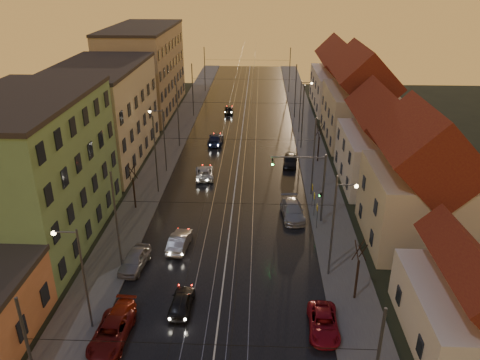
# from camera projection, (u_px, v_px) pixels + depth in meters

# --- Properties ---
(ground) EXTENTS (160.00, 160.00, 0.00)m
(ground) POSITION_uv_depth(u_px,v_px,m) (214.00, 353.00, 30.76)
(ground) COLOR black
(ground) RESTS_ON ground
(road) EXTENTS (16.00, 120.00, 0.04)m
(road) POSITION_uv_depth(u_px,v_px,m) (240.00, 145.00, 67.18)
(road) COLOR black
(road) RESTS_ON ground
(sidewalk_left) EXTENTS (4.00, 120.00, 0.15)m
(sidewalk_left) POSITION_uv_depth(u_px,v_px,m) (171.00, 144.00, 67.55)
(sidewalk_left) COLOR #4C4C4C
(sidewalk_left) RESTS_ON ground
(sidewalk_right) EXTENTS (4.00, 120.00, 0.15)m
(sidewalk_right) POSITION_uv_depth(u_px,v_px,m) (310.00, 146.00, 66.76)
(sidewalk_right) COLOR #4C4C4C
(sidewalk_right) RESTS_ON ground
(tram_rail_0) EXTENTS (0.06, 120.00, 0.03)m
(tram_rail_0) POSITION_uv_depth(u_px,v_px,m) (225.00, 145.00, 67.25)
(tram_rail_0) COLOR gray
(tram_rail_0) RESTS_ON road
(tram_rail_1) EXTENTS (0.06, 120.00, 0.03)m
(tram_rail_1) POSITION_uv_depth(u_px,v_px,m) (235.00, 145.00, 67.20)
(tram_rail_1) COLOR gray
(tram_rail_1) RESTS_ON road
(tram_rail_2) EXTENTS (0.06, 120.00, 0.03)m
(tram_rail_2) POSITION_uv_depth(u_px,v_px,m) (246.00, 145.00, 67.14)
(tram_rail_2) COLOR gray
(tram_rail_2) RESTS_ON road
(tram_rail_3) EXTENTS (0.06, 120.00, 0.03)m
(tram_rail_3) POSITION_uv_depth(u_px,v_px,m) (256.00, 145.00, 67.08)
(tram_rail_3) COLOR gray
(tram_rail_3) RESTS_ON road
(apartment_left_1) EXTENTS (10.00, 18.00, 13.00)m
(apartment_left_1) POSITION_uv_depth(u_px,v_px,m) (31.00, 174.00, 41.53)
(apartment_left_1) COLOR #6E9D63
(apartment_left_1) RESTS_ON ground
(apartment_left_2) EXTENTS (10.00, 20.00, 12.00)m
(apartment_left_2) POSITION_uv_depth(u_px,v_px,m) (102.00, 115.00, 59.95)
(apartment_left_2) COLOR beige
(apartment_left_2) RESTS_ON ground
(apartment_left_3) EXTENTS (10.00, 24.00, 14.00)m
(apartment_left_3) POSITION_uv_depth(u_px,v_px,m) (144.00, 70.00, 81.39)
(apartment_left_3) COLOR #968061
(apartment_left_3) RESTS_ON ground
(house_right_0) EXTENTS (8.16, 10.20, 5.80)m
(house_right_0) POSITION_uv_depth(u_px,v_px,m) (474.00, 305.00, 30.71)
(house_right_0) COLOR silver
(house_right_0) RESTS_ON ground
(house_right_1) EXTENTS (8.67, 10.20, 10.80)m
(house_right_1) POSITION_uv_depth(u_px,v_px,m) (419.00, 187.00, 41.51)
(house_right_1) COLOR beige
(house_right_1) RESTS_ON ground
(house_right_2) EXTENTS (9.18, 12.24, 9.20)m
(house_right_2) POSITION_uv_depth(u_px,v_px,m) (383.00, 145.00, 53.68)
(house_right_2) COLOR silver
(house_right_2) RESTS_ON ground
(house_right_3) EXTENTS (9.18, 14.28, 11.50)m
(house_right_3) POSITION_uv_depth(u_px,v_px,m) (360.00, 102.00, 66.86)
(house_right_3) COLOR beige
(house_right_3) RESTS_ON ground
(house_right_4) EXTENTS (9.18, 16.32, 10.00)m
(house_right_4) POSITION_uv_depth(u_px,v_px,m) (340.00, 80.00, 83.57)
(house_right_4) COLOR silver
(house_right_4) RESTS_ON ground
(catenary_pole_l_1) EXTENTS (0.16, 0.16, 9.00)m
(catenary_pole_l_1) POSITION_uv_depth(u_px,v_px,m) (117.00, 223.00, 37.45)
(catenary_pole_l_1) COLOR #595B60
(catenary_pole_l_1) RESTS_ON ground
(catenary_pole_r_1) EXTENTS (0.16, 0.16, 9.00)m
(catenary_pole_r_1) POSITION_uv_depth(u_px,v_px,m) (333.00, 228.00, 36.77)
(catenary_pole_r_1) COLOR #595B60
(catenary_pole_r_1) RESTS_ON ground
(catenary_pole_l_2) EXTENTS (0.16, 0.16, 9.00)m
(catenary_pole_l_2) POSITION_uv_depth(u_px,v_px,m) (156.00, 155.00, 51.11)
(catenary_pole_l_2) COLOR #595B60
(catenary_pole_l_2) RESTS_ON ground
(catenary_pole_r_2) EXTENTS (0.16, 0.16, 9.00)m
(catenary_pole_r_2) POSITION_uv_depth(u_px,v_px,m) (313.00, 158.00, 50.43)
(catenary_pole_r_2) COLOR #595B60
(catenary_pole_r_2) RESTS_ON ground
(catenary_pole_l_3) EXTENTS (0.16, 0.16, 9.00)m
(catenary_pole_l_3) POSITION_uv_depth(u_px,v_px,m) (178.00, 116.00, 64.77)
(catenary_pole_l_3) COLOR #595B60
(catenary_pole_l_3) RESTS_ON ground
(catenary_pole_r_3) EXTENTS (0.16, 0.16, 9.00)m
(catenary_pole_r_3) POSITION_uv_depth(u_px,v_px,m) (303.00, 118.00, 64.09)
(catenary_pole_r_3) COLOR #595B60
(catenary_pole_r_3) RESTS_ON ground
(catenary_pole_l_4) EXTENTS (0.16, 0.16, 9.00)m
(catenary_pole_l_4) POSITION_uv_depth(u_px,v_px,m) (193.00, 91.00, 78.43)
(catenary_pole_l_4) COLOR #595B60
(catenary_pole_l_4) RESTS_ON ground
(catenary_pole_r_4) EXTENTS (0.16, 0.16, 9.00)m
(catenary_pole_r_4) POSITION_uv_depth(u_px,v_px,m) (295.00, 92.00, 77.75)
(catenary_pole_r_4) COLOR #595B60
(catenary_pole_r_4) RESTS_ON ground
(catenary_pole_l_5) EXTENTS (0.16, 0.16, 9.00)m
(catenary_pole_l_5) POSITION_uv_depth(u_px,v_px,m) (205.00, 70.00, 94.82)
(catenary_pole_l_5) COLOR #595B60
(catenary_pole_l_5) RESTS_ON ground
(catenary_pole_r_5) EXTENTS (0.16, 0.16, 9.00)m
(catenary_pole_r_5) POSITION_uv_depth(u_px,v_px,m) (290.00, 70.00, 94.14)
(catenary_pole_r_5) COLOR #595B60
(catenary_pole_r_5) RESTS_ON ground
(street_lamp_0) EXTENTS (1.75, 0.32, 8.00)m
(street_lamp_0) POSITION_uv_depth(u_px,v_px,m) (79.00, 270.00, 30.93)
(street_lamp_0) COLOR #595B60
(street_lamp_0) RESTS_ON ground
(street_lamp_1) EXTENTS (1.75, 0.32, 8.00)m
(street_lamp_1) POSITION_uv_depth(u_px,v_px,m) (338.00, 218.00, 37.50)
(street_lamp_1) COLOR #595B60
(street_lamp_1) RESTS_ON ground
(street_lamp_2) EXTENTS (1.75, 0.32, 8.00)m
(street_lamp_2) POSITION_uv_depth(u_px,v_px,m) (162.00, 134.00, 56.43)
(street_lamp_2) COLOR #595B60
(street_lamp_2) RESTS_ON ground
(street_lamp_3) EXTENTS (1.75, 0.32, 8.00)m
(street_lamp_3) POSITION_uv_depth(u_px,v_px,m) (302.00, 102.00, 70.28)
(street_lamp_3) COLOR #595B60
(street_lamp_3) RESTS_ON ground
(traffic_light_mast) EXTENTS (5.30, 0.32, 7.20)m
(traffic_light_mast) POSITION_uv_depth(u_px,v_px,m) (313.00, 180.00, 44.95)
(traffic_light_mast) COLOR #595B60
(traffic_light_mast) RESTS_ON ground
(bare_tree_0) EXTENTS (1.09, 1.09, 5.11)m
(bare_tree_0) POSITION_uv_depth(u_px,v_px,m) (134.00, 187.00, 48.35)
(bare_tree_0) COLOR black
(bare_tree_0) RESTS_ON ground
(bare_tree_1) EXTENTS (1.09, 1.09, 5.11)m
(bare_tree_1) POSITION_uv_depth(u_px,v_px,m) (358.00, 272.00, 34.80)
(bare_tree_1) COLOR black
(bare_tree_1) RESTS_ON ground
(bare_tree_2) EXTENTS (1.09, 1.09, 5.11)m
(bare_tree_2) POSITION_uv_depth(u_px,v_px,m) (319.00, 144.00, 60.29)
(bare_tree_2) COLOR black
(bare_tree_2) RESTS_ON ground
(driving_car_0) EXTENTS (1.70, 3.94, 1.33)m
(driving_car_0) POSITION_uv_depth(u_px,v_px,m) (182.00, 302.00, 34.51)
(driving_car_0) COLOR black
(driving_car_0) RESTS_ON ground
(driving_car_1) EXTENTS (1.91, 4.47, 1.43)m
(driving_car_1) POSITION_uv_depth(u_px,v_px,m) (180.00, 241.00, 42.13)
(driving_car_1) COLOR gray
(driving_car_1) RESTS_ON ground
(driving_car_2) EXTENTS (2.64, 4.78, 1.27)m
(driving_car_2) POSITION_uv_depth(u_px,v_px,m) (204.00, 173.00, 56.46)
(driving_car_2) COLOR silver
(driving_car_2) RESTS_ON ground
(driving_car_3) EXTENTS (2.06, 5.06, 1.47)m
(driving_car_3) POSITION_uv_depth(u_px,v_px,m) (216.00, 139.00, 67.49)
(driving_car_3) COLOR #162042
(driving_car_3) RESTS_ON ground
(driving_car_4) EXTENTS (1.73, 3.86, 1.29)m
(driving_car_4) POSITION_uv_depth(u_px,v_px,m) (229.00, 110.00, 81.93)
(driving_car_4) COLOR black
(driving_car_4) RESTS_ON ground
(parked_left_1) EXTENTS (2.38, 4.86, 1.33)m
(parked_left_1) POSITION_uv_depth(u_px,v_px,m) (111.00, 333.00, 31.51)
(parked_left_1) COLOR #601110
(parked_left_1) RESTS_ON ground
(parked_left_2) EXTENTS (2.03, 4.43, 1.25)m
(parked_left_2) POSITION_uv_depth(u_px,v_px,m) (118.00, 321.00, 32.68)
(parked_left_2) COLOR #A12510
(parked_left_2) RESTS_ON ground
(parked_left_3) EXTENTS (2.29, 4.54, 1.48)m
(parked_left_3) POSITION_uv_depth(u_px,v_px,m) (135.00, 260.00, 39.38)
(parked_left_3) COLOR gray
(parked_left_3) RESTS_ON ground
(parked_right_0) EXTENTS (2.19, 4.51, 1.24)m
(parked_right_0) POSITION_uv_depth(u_px,v_px,m) (323.00, 323.00, 32.50)
(parked_right_0) COLOR maroon
(parked_right_0) RESTS_ON ground
(parked_right_1) EXTENTS (2.55, 5.35, 1.50)m
(parked_right_1) POSITION_uv_depth(u_px,v_px,m) (292.00, 210.00, 47.41)
(parked_right_1) COLOR #A4A4AA
(parked_right_1) RESTS_ON ground
(parked_right_2) EXTENTS (2.12, 4.43, 1.46)m
(parked_right_2) POSITION_uv_depth(u_px,v_px,m) (290.00, 160.00, 59.88)
(parked_right_2) COLOR black
(parked_right_2) RESTS_ON ground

